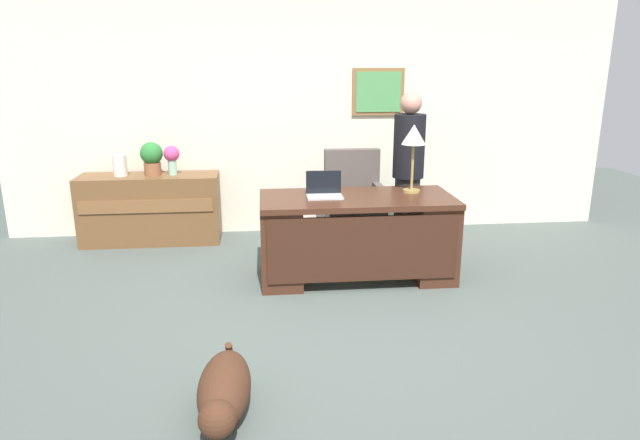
% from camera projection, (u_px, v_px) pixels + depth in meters
% --- Properties ---
extents(ground_plane, '(12.00, 12.00, 0.00)m').
position_uv_depth(ground_plane, '(343.00, 323.00, 4.32)').
color(ground_plane, '#4C5651').
extents(back_wall, '(7.00, 0.16, 2.70)m').
position_uv_depth(back_wall, '(313.00, 115.00, 6.44)').
color(back_wall, beige).
rests_on(back_wall, ground_plane).
extents(desk, '(1.75, 0.80, 0.77)m').
position_uv_depth(desk, '(357.00, 235.00, 5.13)').
color(desk, '#422316').
rests_on(desk, ground_plane).
extents(credenza, '(1.50, 0.50, 0.75)m').
position_uv_depth(credenza, '(151.00, 209.00, 6.19)').
color(credenza, brown).
rests_on(credenza, ground_plane).
extents(armchair, '(0.60, 0.59, 1.03)m').
position_uv_depth(armchair, '(354.00, 203.00, 6.04)').
color(armchair, '#564C47').
rests_on(armchair, ground_plane).
extents(person_standing, '(0.32, 0.32, 1.66)m').
position_uv_depth(person_standing, '(408.00, 171.00, 5.77)').
color(person_standing, '#262323').
rests_on(person_standing, ground_plane).
extents(dog_lying, '(0.33, 0.87, 0.30)m').
position_uv_depth(dog_lying, '(224.00, 391.00, 3.16)').
color(dog_lying, '#472819').
rests_on(dog_lying, ground_plane).
extents(laptop, '(0.32, 0.22, 0.22)m').
position_uv_depth(laptop, '(324.00, 190.00, 5.05)').
color(laptop, '#B2B5BA').
rests_on(laptop, desk).
extents(desk_lamp, '(0.22, 0.22, 0.63)m').
position_uv_depth(desk_lamp, '(414.00, 139.00, 5.10)').
color(desk_lamp, '#9E8447').
rests_on(desk_lamp, desk).
extents(vase_with_flowers, '(0.17, 0.17, 0.32)m').
position_uv_depth(vase_with_flowers, '(172.00, 157.00, 6.06)').
color(vase_with_flowers, '#96C5A8').
rests_on(vase_with_flowers, credenza).
extents(vase_empty, '(0.15, 0.15, 0.23)m').
position_uv_depth(vase_empty, '(120.00, 165.00, 6.03)').
color(vase_empty, silver).
rests_on(vase_empty, credenza).
extents(potted_plant, '(0.24, 0.24, 0.36)m').
position_uv_depth(potted_plant, '(152.00, 157.00, 6.04)').
color(potted_plant, brown).
rests_on(potted_plant, credenza).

